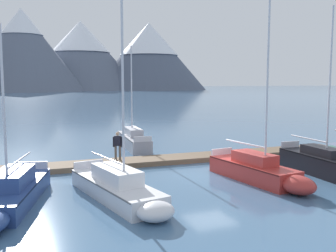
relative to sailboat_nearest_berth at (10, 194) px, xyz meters
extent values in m
plane|color=#426689|center=(9.88, 1.83, -0.53)|extent=(700.00, 700.00, 0.00)
cone|color=slate|center=(6.32, 197.01, 20.22)|extent=(62.22, 62.22, 41.49)
cone|color=white|center=(6.32, 197.01, 34.34)|extent=(21.03, 21.03, 13.36)
cone|color=slate|center=(39.81, 222.04, 19.74)|extent=(72.40, 72.40, 40.52)
cone|color=white|center=(39.81, 222.04, 30.78)|extent=(34.77, 34.77, 18.54)
cone|color=#4C566B|center=(79.48, 212.98, 19.64)|extent=(69.74, 69.74, 40.33)
cone|color=white|center=(79.48, 212.98, 30.07)|extent=(35.55, 35.55, 19.58)
cube|color=brown|center=(9.88, 5.83, -0.38)|extent=(23.42, 2.67, 0.30)
cylinder|color=#38383D|center=(9.86, 4.97, -0.41)|extent=(22.44, 0.88, 0.24)
cylinder|color=#38383D|center=(9.91, 6.69, -0.41)|extent=(22.44, 0.88, 0.24)
cube|color=black|center=(21.48, 5.50, -0.38)|extent=(0.22, 2.08, 0.27)
cube|color=navy|center=(0.16, 0.58, -0.15)|extent=(3.30, 6.21, 0.75)
cube|color=#121D39|center=(0.16, 0.58, 0.19)|extent=(3.31, 6.11, 0.06)
cylinder|color=silver|center=(-0.07, -0.25, 3.41)|extent=(0.10, 0.10, 6.36)
cylinder|color=silver|center=(0.42, 1.48, 1.07)|extent=(1.06, 3.48, 0.08)
cube|color=#2F4A8A|center=(0.12, 0.43, 0.54)|extent=(1.90, 2.92, 0.63)
cube|color=silver|center=(0.96, 3.37, 0.41)|extent=(1.53, 0.52, 0.36)
cube|color=silver|center=(4.18, -0.35, -0.16)|extent=(2.81, 6.43, 0.74)
ellipsoid|color=silver|center=(4.81, -3.64, -0.16)|extent=(1.63, 1.55, 0.70)
cube|color=slate|center=(4.18, -0.35, 0.17)|extent=(2.82, 6.32, 0.06)
cylinder|color=silver|center=(4.34, -1.19, 4.06)|extent=(0.10, 0.10, 7.70)
cylinder|color=silver|center=(4.02, 0.46, 1.07)|extent=(0.72, 3.32, 0.08)
cube|color=white|center=(4.21, -0.51, 0.53)|extent=(1.67, 2.97, 0.63)
cube|color=silver|center=(3.60, 2.63, 0.39)|extent=(1.48, 0.38, 0.36)
cube|color=#93939E|center=(8.64, 11.70, -0.07)|extent=(1.98, 6.47, 0.91)
ellipsoid|color=#93939E|center=(8.97, 15.09, -0.07)|extent=(1.29, 1.41, 0.87)
cube|color=#424247|center=(8.64, 11.70, 0.35)|extent=(2.01, 6.35, 0.06)
cylinder|color=silver|center=(8.70, 12.30, 3.75)|extent=(0.10, 0.10, 6.72)
cylinder|color=silver|center=(8.56, 10.80, 1.11)|extent=(0.37, 3.02, 0.08)
cube|color=#A0A0AB|center=(8.66, 11.86, 0.66)|extent=(1.23, 2.94, 0.55)
cube|color=silver|center=(8.34, 8.61, 0.57)|extent=(1.24, 0.22, 0.36)
cube|color=#B2332D|center=(11.40, 0.12, -0.09)|extent=(2.19, 5.46, 0.87)
ellipsoid|color=#B2332D|center=(11.78, -2.82, -0.09)|extent=(1.52, 1.95, 0.83)
cube|color=#501614|center=(11.40, 0.12, 0.31)|extent=(2.22, 5.36, 0.06)
cylinder|color=silver|center=(11.51, -0.77, 4.46)|extent=(0.10, 0.10, 8.22)
cylinder|color=silver|center=(11.32, 0.74, 1.26)|extent=(0.47, 3.04, 0.08)
cube|color=#C03A35|center=(11.42, -0.01, 0.62)|extent=(1.36, 2.50, 0.55)
cube|color=silver|center=(11.07, 2.67, 0.53)|extent=(1.37, 0.27, 0.36)
cube|color=black|center=(15.43, -0.22, 0.00)|extent=(1.62, 5.41, 1.06)
cube|color=black|center=(15.43, -0.22, 0.49)|extent=(1.66, 5.31, 0.06)
cylinder|color=silver|center=(15.40, -0.70, 4.38)|extent=(0.10, 0.10, 7.70)
cylinder|color=silver|center=(15.48, 0.78, 1.28)|extent=(0.22, 2.98, 0.08)
cube|color=black|center=(15.42, -0.36, 0.76)|extent=(1.07, 2.45, 0.46)
cube|color=silver|center=(15.55, 2.37, 0.71)|extent=(1.23, 0.16, 0.36)
cylinder|color=brown|center=(5.87, 6.22, 0.20)|extent=(0.14, 0.14, 0.86)
cylinder|color=brown|center=(6.10, 6.10, 0.20)|extent=(0.14, 0.14, 0.86)
cube|color=black|center=(5.98, 6.16, 0.93)|extent=(0.44, 0.37, 0.60)
sphere|color=tan|center=(5.98, 6.16, 1.35)|extent=(0.22, 0.22, 0.22)
cylinder|color=black|center=(5.76, 6.27, 0.86)|extent=(0.09, 0.09, 0.62)
cylinder|color=black|center=(6.20, 6.05, 0.86)|extent=(0.09, 0.09, 0.62)
camera|label=1|loc=(0.22, -16.30, 4.44)|focal=41.81mm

